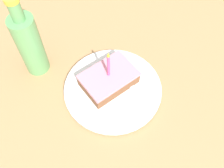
% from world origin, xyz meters
% --- Properties ---
extents(ground_plane, '(2.40, 2.40, 0.04)m').
position_xyz_m(ground_plane, '(0.00, 0.00, -0.02)').
color(ground_plane, '#9E754C').
rests_on(ground_plane, ground).
extents(plate, '(0.25, 0.25, 0.02)m').
position_xyz_m(plate, '(-0.01, -0.00, 0.01)').
color(plate, silver).
rests_on(plate, ground_plane).
extents(cake_slice, '(0.09, 0.14, 0.13)m').
position_xyz_m(cake_slice, '(-0.02, -0.00, 0.04)').
color(cake_slice, brown).
rests_on(cake_slice, plate).
extents(fork, '(0.20, 0.06, 0.00)m').
position_xyz_m(fork, '(0.03, 0.04, 0.02)').
color(fork, silver).
rests_on(fork, plate).
extents(bottle, '(0.06, 0.06, 0.24)m').
position_xyz_m(bottle, '(-0.19, -0.12, 0.10)').
color(bottle, '#599959').
rests_on(bottle, ground_plane).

